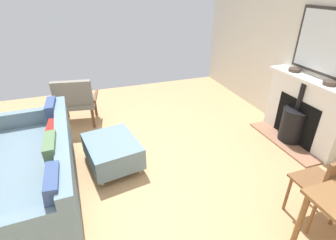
% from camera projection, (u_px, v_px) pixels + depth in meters
% --- Properties ---
extents(ground_plane, '(5.94, 6.03, 0.01)m').
position_uv_depth(ground_plane, '(118.00, 169.00, 3.41)').
color(ground_plane, tan).
extents(wall_left, '(0.12, 6.03, 2.74)m').
position_uv_depth(wall_left, '(318.00, 49.00, 3.62)').
color(wall_left, beige).
rests_on(wall_left, ground).
extents(fireplace, '(0.53, 1.40, 1.01)m').
position_uv_depth(fireplace, '(301.00, 114.00, 3.84)').
color(fireplace, '#93664C').
rests_on(fireplace, ground).
extents(mirror_over_mantel, '(0.04, 1.01, 0.86)m').
position_uv_depth(mirror_over_mantel, '(328.00, 42.00, 3.37)').
color(mirror_over_mantel, '#2D2823').
extents(mantel_bowl_near, '(0.17, 0.17, 0.05)m').
position_uv_depth(mantel_bowl_near, '(294.00, 70.00, 3.86)').
color(mantel_bowl_near, '#47382D').
rests_on(mantel_bowl_near, fireplace).
extents(mantel_bowl_far, '(0.16, 0.16, 0.05)m').
position_uv_depth(mantel_bowl_far, '(329.00, 83.00, 3.34)').
color(mantel_bowl_far, '#47382D').
rests_on(mantel_bowl_far, fireplace).
extents(sofa, '(0.99, 2.13, 0.82)m').
position_uv_depth(sofa, '(38.00, 169.00, 2.88)').
color(sofa, '#B2B2B7').
rests_on(sofa, ground).
extents(ottoman, '(0.75, 0.88, 0.38)m').
position_uv_depth(ottoman, '(112.00, 151.00, 3.38)').
color(ottoman, '#B2B2B7').
rests_on(ottoman, ground).
extents(armchair_accent, '(0.76, 0.69, 0.86)m').
position_uv_depth(armchair_accent, '(76.00, 99.00, 4.25)').
color(armchair_accent, brown).
rests_on(armchair_accent, ground).
extents(dining_chair_near_fireplace, '(0.40, 0.40, 0.86)m').
position_uv_depth(dining_chair_near_fireplace, '(326.00, 184.00, 2.41)').
color(dining_chair_near_fireplace, brown).
rests_on(dining_chair_near_fireplace, ground).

